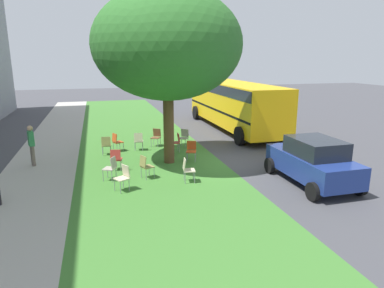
{
  "coord_description": "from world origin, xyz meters",
  "views": [
    {
      "loc": [
        -13.14,
        5.25,
        4.34
      ],
      "look_at": [
        0.06,
        1.57,
        0.92
      ],
      "focal_mm": 32.23,
      "sensor_mm": 36.0,
      "label": 1
    }
  ],
  "objects_px": {
    "chair_8": "(117,141)",
    "chair_11": "(139,140)",
    "chair_9": "(123,176)",
    "street_tree": "(167,45)",
    "chair_10": "(156,136)",
    "school_bus": "(233,101)",
    "chair_7": "(176,141)",
    "chair_2": "(184,136)",
    "chair_6": "(187,168)",
    "chair_3": "(146,165)",
    "chair_0": "(116,158)",
    "pedestrian_0": "(32,144)",
    "chair_5": "(106,144)",
    "parked_car": "(313,161)",
    "chair_1": "(111,167)",
    "chair_4": "(191,149)"
  },
  "relations": [
    {
      "from": "chair_6",
      "to": "school_bus",
      "type": "distance_m",
      "value": 10.11
    },
    {
      "from": "chair_9",
      "to": "street_tree",
      "type": "bearing_deg",
      "value": -37.9
    },
    {
      "from": "chair_3",
      "to": "chair_6",
      "type": "relative_size",
      "value": 1.0
    },
    {
      "from": "chair_8",
      "to": "school_bus",
      "type": "bearing_deg",
      "value": -64.24
    },
    {
      "from": "chair_0",
      "to": "chair_9",
      "type": "distance_m",
      "value": 2.24
    },
    {
      "from": "chair_9",
      "to": "chair_0",
      "type": "bearing_deg",
      "value": 2.55
    },
    {
      "from": "chair_8",
      "to": "chair_2",
      "type": "bearing_deg",
      "value": -89.25
    },
    {
      "from": "chair_6",
      "to": "chair_7",
      "type": "bearing_deg",
      "value": -7.81
    },
    {
      "from": "street_tree",
      "to": "parked_car",
      "type": "bearing_deg",
      "value": -131.68
    },
    {
      "from": "chair_2",
      "to": "school_bus",
      "type": "xyz_separation_m",
      "value": [
        3.53,
        -4.08,
        1.24
      ]
    },
    {
      "from": "chair_3",
      "to": "chair_7",
      "type": "relative_size",
      "value": 1.0
    },
    {
      "from": "chair_7",
      "to": "chair_9",
      "type": "relative_size",
      "value": 1.0
    },
    {
      "from": "chair_9",
      "to": "parked_car",
      "type": "bearing_deg",
      "value": -99.69
    },
    {
      "from": "chair_10",
      "to": "school_bus",
      "type": "height_order",
      "value": "school_bus"
    },
    {
      "from": "chair_10",
      "to": "school_bus",
      "type": "bearing_deg",
      "value": -60.63
    },
    {
      "from": "chair_2",
      "to": "school_bus",
      "type": "bearing_deg",
      "value": -49.16
    },
    {
      "from": "street_tree",
      "to": "chair_4",
      "type": "height_order",
      "value": "street_tree"
    },
    {
      "from": "chair_2",
      "to": "street_tree",
      "type": "bearing_deg",
      "value": 152.69
    },
    {
      "from": "chair_8",
      "to": "chair_11",
      "type": "bearing_deg",
      "value": -97.85
    },
    {
      "from": "chair_2",
      "to": "chair_10",
      "type": "distance_m",
      "value": 1.41
    },
    {
      "from": "chair_6",
      "to": "chair_2",
      "type": "bearing_deg",
      "value": -12.96
    },
    {
      "from": "chair_4",
      "to": "pedestrian_0",
      "type": "bearing_deg",
      "value": 80.17
    },
    {
      "from": "chair_0",
      "to": "chair_8",
      "type": "height_order",
      "value": "same"
    },
    {
      "from": "chair_2",
      "to": "chair_7",
      "type": "xyz_separation_m",
      "value": [
        -0.85,
        0.58,
        0.0
      ]
    },
    {
      "from": "chair_7",
      "to": "chair_10",
      "type": "distance_m",
      "value": 1.53
    },
    {
      "from": "chair_6",
      "to": "chair_11",
      "type": "relative_size",
      "value": 1.0
    },
    {
      "from": "chair_3",
      "to": "chair_10",
      "type": "xyz_separation_m",
      "value": [
        4.73,
        -1.21,
        0.0
      ]
    },
    {
      "from": "chair_9",
      "to": "parked_car",
      "type": "xyz_separation_m",
      "value": [
        -1.11,
        -6.48,
        0.32
      ]
    },
    {
      "from": "chair_0",
      "to": "chair_11",
      "type": "distance_m",
      "value": 3.08
    },
    {
      "from": "school_bus",
      "to": "chair_7",
      "type": "bearing_deg",
      "value": 133.19
    },
    {
      "from": "chair_2",
      "to": "chair_4",
      "type": "distance_m",
      "value": 2.56
    },
    {
      "from": "chair_4",
      "to": "pedestrian_0",
      "type": "height_order",
      "value": "pedestrian_0"
    },
    {
      "from": "chair_1",
      "to": "chair_2",
      "type": "distance_m",
      "value": 5.57
    },
    {
      "from": "chair_5",
      "to": "parked_car",
      "type": "relative_size",
      "value": 0.24
    },
    {
      "from": "chair_4",
      "to": "chair_0",
      "type": "bearing_deg",
      "value": 98.25
    },
    {
      "from": "chair_11",
      "to": "parked_car",
      "type": "xyz_separation_m",
      "value": [
        -6.16,
        -5.35,
        0.32
      ]
    },
    {
      "from": "chair_3",
      "to": "chair_8",
      "type": "distance_m",
      "value": 4.28
    },
    {
      "from": "chair_0",
      "to": "chair_3",
      "type": "xyz_separation_m",
      "value": [
        -1.24,
        -0.99,
        0.0
      ]
    },
    {
      "from": "school_bus",
      "to": "pedestrian_0",
      "type": "bearing_deg",
      "value": 114.43
    },
    {
      "from": "school_bus",
      "to": "chair_4",
      "type": "bearing_deg",
      "value": 144.06
    },
    {
      "from": "chair_5",
      "to": "chair_11",
      "type": "relative_size",
      "value": 1.0
    },
    {
      "from": "chair_0",
      "to": "chair_2",
      "type": "bearing_deg",
      "value": -49.57
    },
    {
      "from": "chair_9",
      "to": "parked_car",
      "type": "relative_size",
      "value": 0.24
    },
    {
      "from": "chair_6",
      "to": "parked_car",
      "type": "xyz_separation_m",
      "value": [
        -1.31,
        -4.21,
        0.32
      ]
    },
    {
      "from": "school_bus",
      "to": "chair_1",
      "type": "bearing_deg",
      "value": 134.17
    },
    {
      "from": "chair_6",
      "to": "chair_11",
      "type": "height_order",
      "value": "same"
    },
    {
      "from": "parked_car",
      "to": "chair_3",
      "type": "bearing_deg",
      "value": 69.4
    },
    {
      "from": "chair_1",
      "to": "chair_3",
      "type": "distance_m",
      "value": 1.25
    },
    {
      "from": "chair_3",
      "to": "chair_11",
      "type": "bearing_deg",
      "value": -3.36
    },
    {
      "from": "chair_4",
      "to": "pedestrian_0",
      "type": "xyz_separation_m",
      "value": [
        1.12,
        6.48,
        0.41
      ]
    }
  ]
}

